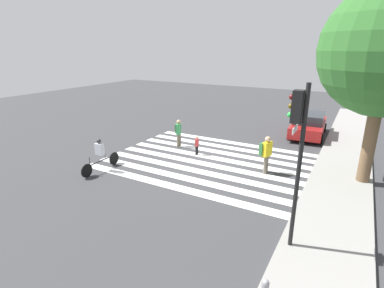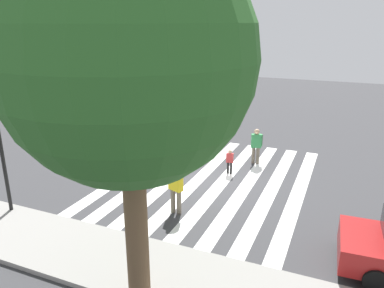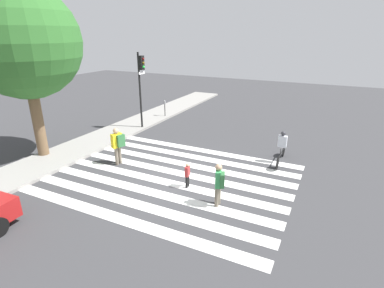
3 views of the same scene
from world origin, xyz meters
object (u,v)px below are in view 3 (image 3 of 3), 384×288
Objects in this scene: traffic_light at (141,77)px; street_tree at (23,43)px; pedestrian_child_with_backpack at (118,143)px; cyclist_far_lane at (282,146)px; pedestrian_adult_tall_backpack at (187,174)px; pedestrian_adult_yellow_jacket at (219,182)px; parking_meter at (165,105)px.

street_tree reaches higher than traffic_light.
street_tree is at bearing 122.73° from pedestrian_child_with_backpack.
pedestrian_child_with_backpack is 0.74× the size of cyclist_far_lane.
cyclist_far_lane is at bearing -44.42° from pedestrian_adult_tall_backpack.
cyclist_far_lane is at bearing -67.59° from street_tree.
pedestrian_child_with_backpack is (0.63, 3.98, 0.45)m from pedestrian_adult_tall_backpack.
pedestrian_child_with_backpack is (1.37, 5.62, 0.09)m from pedestrian_adult_yellow_jacket.
pedestrian_adult_tall_backpack is 0.60× the size of pedestrian_child_with_backpack.
pedestrian_adult_yellow_jacket is at bearing -140.17° from parking_meter.
cyclist_far_lane is (3.56, -6.92, -0.19)m from pedestrian_child_with_backpack.
pedestrian_adult_yellow_jacket is at bearing -84.38° from pedestrian_child_with_backpack.
traffic_light is at bearing -17.41° from street_tree.
pedestrian_adult_yellow_jacket is 5.78m from pedestrian_child_with_backpack.
pedestrian_adult_yellow_jacket is 1.52× the size of pedestrian_adult_tall_backpack.
parking_meter is 10.32m from street_tree.
parking_meter is 0.80× the size of pedestrian_adult_yellow_jacket.
street_tree is 10.68m from pedestrian_adult_yellow_jacket.
cyclist_far_lane is (4.19, -2.94, 0.25)m from pedestrian_adult_tall_backpack.
parking_meter is 10.33m from cyclist_far_lane.
traffic_light is 10.40m from pedestrian_adult_yellow_jacket.
traffic_light is 3.88m from parking_meter.
pedestrian_child_with_backpack reaches higher than parking_meter.
pedestrian_adult_tall_backpack is at bearing -144.33° from parking_meter.
traffic_light is 8.84m from pedestrian_adult_tall_backpack.
traffic_light reaches higher than pedestrian_adult_yellow_jacket.
street_tree is 6.09m from pedestrian_child_with_backpack.
traffic_light is 6.02m from pedestrian_child_with_backpack.
parking_meter is 12.41m from pedestrian_adult_yellow_jacket.
pedestrian_adult_tall_backpack is at bearing -87.64° from street_tree.
parking_meter is at bearing 3.75° from traffic_light.
pedestrian_adult_tall_backpack is at bearing 143.89° from cyclist_far_lane.
parking_meter is 8.48m from pedestrian_child_with_backpack.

